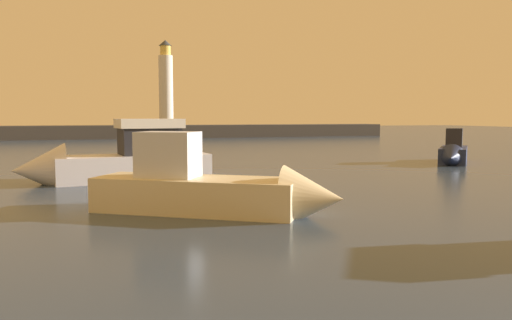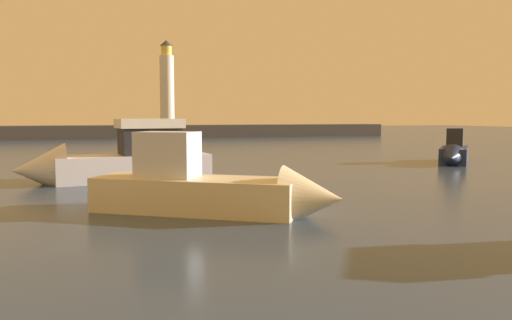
% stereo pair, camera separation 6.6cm
% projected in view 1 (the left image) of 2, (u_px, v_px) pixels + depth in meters
% --- Properties ---
extents(ground_plane, '(220.00, 220.00, 0.00)m').
position_uv_depth(ground_plane, '(195.00, 157.00, 37.63)').
color(ground_plane, '#2D3D51').
extents(breakwater, '(71.53, 4.48, 1.83)m').
position_uv_depth(breakwater, '(150.00, 132.00, 70.66)').
color(breakwater, '#423F3D').
rests_on(breakwater, ground_plane).
extents(lighthouse, '(1.99, 1.99, 11.97)m').
position_uv_depth(lighthouse, '(166.00, 85.00, 70.79)').
color(lighthouse, silver).
rests_on(lighthouse, breakwater).
extents(motorboat_1, '(5.23, 5.65, 2.50)m').
position_uv_depth(motorboat_1, '(453.00, 153.00, 32.69)').
color(motorboat_1, '#1E284C').
rests_on(motorboat_1, ground_plane).
extents(motorboat_2, '(9.20, 3.60, 3.49)m').
position_uv_depth(motorboat_2, '(111.00, 161.00, 23.78)').
color(motorboat_2, silver).
rests_on(motorboat_2, ground_plane).
extents(motorboat_3, '(7.84, 5.94, 2.95)m').
position_uv_depth(motorboat_3, '(223.00, 190.00, 15.86)').
color(motorboat_3, beige).
rests_on(motorboat_3, ground_plane).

